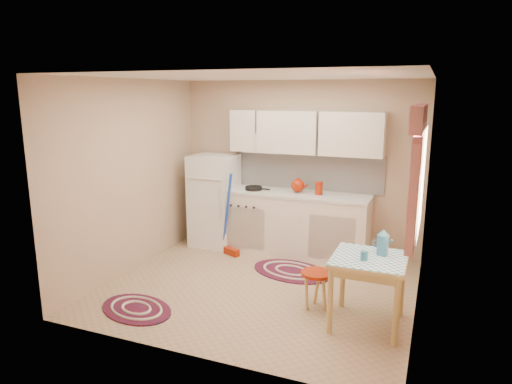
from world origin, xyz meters
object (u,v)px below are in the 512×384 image
fridge (214,201)px  table (367,292)px  base_cabinets (290,224)px  stool (316,290)px

fridge → table: fridge is taller
base_cabinets → stool: (0.80, -1.57, -0.23)m
base_cabinets → table: 2.21m
table → stool: 0.61m
base_cabinets → table: size_ratio=3.12×
table → stool: table is taller
fridge → stool: fridge is taller
stool → base_cabinets: bearing=116.9°
fridge → stool: size_ratio=3.33×
fridge → table: size_ratio=1.94×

